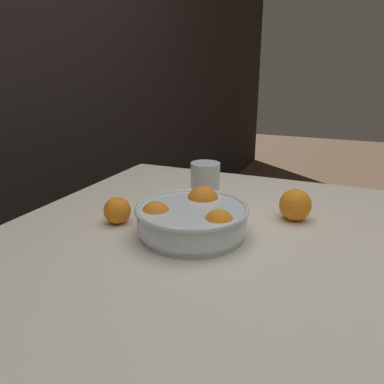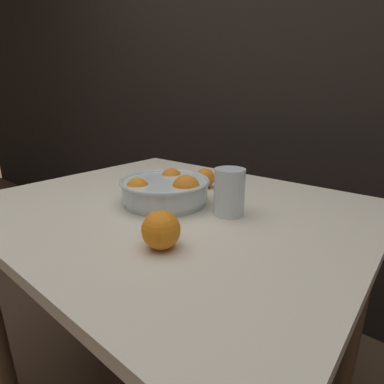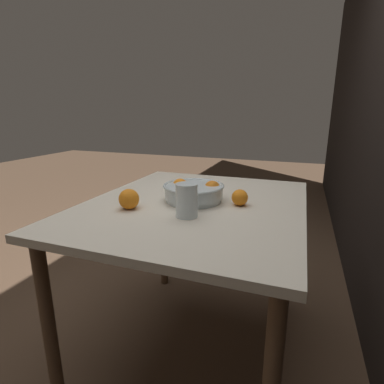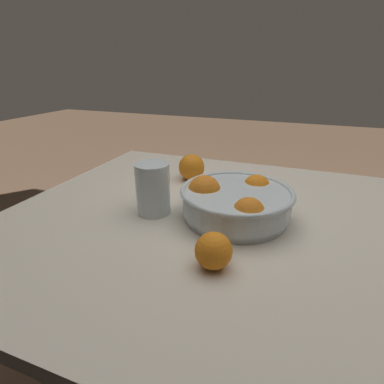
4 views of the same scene
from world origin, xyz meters
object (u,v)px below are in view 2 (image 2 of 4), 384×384
(fruit_bowl, at_px, (166,189))
(orange_loose_front, at_px, (161,230))
(orange_loose_near_bowl, at_px, (205,178))
(juice_glass, at_px, (229,194))

(fruit_bowl, xyz_separation_m, orange_loose_front, (0.19, -0.21, -0.00))
(orange_loose_front, bearing_deg, fruit_bowl, 132.41)
(orange_loose_near_bowl, xyz_separation_m, orange_loose_front, (0.20, -0.41, 0.01))
(juice_glass, distance_m, orange_loose_near_bowl, 0.26)
(fruit_bowl, relative_size, orange_loose_front, 3.24)
(fruit_bowl, relative_size, juice_glass, 2.10)
(orange_loose_near_bowl, distance_m, orange_loose_front, 0.46)
(fruit_bowl, distance_m, orange_loose_front, 0.28)
(orange_loose_front, bearing_deg, orange_loose_near_bowl, 115.77)
(fruit_bowl, bearing_deg, juice_glass, 12.56)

